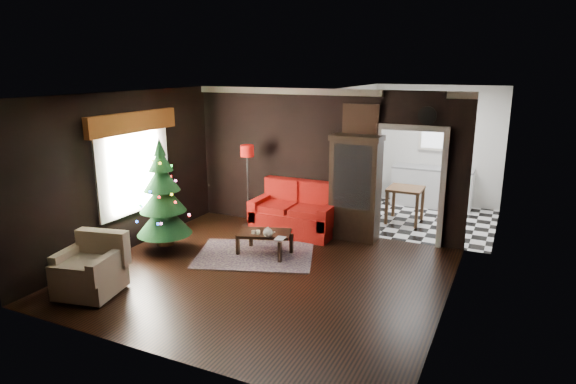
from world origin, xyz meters
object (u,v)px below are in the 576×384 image
at_px(curio_cabinet, 355,190).
at_px(floor_lamp, 248,187).
at_px(christmas_tree, 162,194).
at_px(loveseat, 295,209).
at_px(kitchen_table, 405,205).
at_px(wall_clock, 427,115).
at_px(coffee_table, 265,243).
at_px(armchair, 89,265).
at_px(teapot, 268,232).

distance_m(curio_cabinet, floor_lamp, 2.22).
bearing_deg(christmas_tree, floor_lamp, 71.78).
height_order(loveseat, curio_cabinet, curio_cabinet).
bearing_deg(curio_cabinet, christmas_tree, -143.58).
relative_size(christmas_tree, kitchen_table, 2.46).
bearing_deg(wall_clock, coffee_table, -144.80).
xyz_separation_m(loveseat, floor_lamp, (-1.06, 0.02, 0.33)).
height_order(curio_cabinet, christmas_tree, christmas_tree).
xyz_separation_m(floor_lamp, coffee_table, (1.06, -1.28, -0.62)).
xyz_separation_m(armchair, kitchen_table, (3.33, 5.38, -0.08)).
bearing_deg(armchair, floor_lamp, 70.66).
distance_m(loveseat, christmas_tree, 2.57).
height_order(coffee_table, kitchen_table, kitchen_table).
height_order(floor_lamp, armchair, floor_lamp).
relative_size(coffee_table, kitchen_table, 1.19).
distance_m(armchair, teapot, 2.83).
distance_m(coffee_table, teapot, 0.40).
distance_m(christmas_tree, armchair, 1.96).
relative_size(teapot, kitchen_table, 0.24).
height_order(floor_lamp, christmas_tree, christmas_tree).
distance_m(floor_lamp, wall_clock, 3.77).
distance_m(loveseat, kitchen_table, 2.45).
bearing_deg(coffee_table, wall_clock, 35.20).
height_order(armchair, coffee_table, armchair).
relative_size(loveseat, armchair, 2.00).
relative_size(floor_lamp, coffee_table, 1.92).
height_order(loveseat, kitchen_table, loveseat).
height_order(curio_cabinet, floor_lamp, curio_cabinet).
distance_m(loveseat, wall_clock, 3.04).
relative_size(curio_cabinet, armchair, 2.24).
distance_m(floor_lamp, kitchen_table, 3.32).
relative_size(loveseat, christmas_tree, 0.92).
relative_size(loveseat, coffee_table, 1.91).
relative_size(loveseat, curio_cabinet, 0.89).
bearing_deg(teapot, armchair, -127.13).
height_order(floor_lamp, coffee_table, floor_lamp).
distance_m(loveseat, floor_lamp, 1.11).
bearing_deg(coffee_table, loveseat, 89.95).
bearing_deg(coffee_table, teapot, -49.92).
xyz_separation_m(loveseat, curio_cabinet, (1.15, 0.22, 0.45)).
height_order(christmas_tree, wall_clock, wall_clock).
relative_size(floor_lamp, teapot, 9.34).
distance_m(christmas_tree, wall_clock, 4.81).
bearing_deg(floor_lamp, loveseat, -1.03).
xyz_separation_m(teapot, kitchen_table, (1.62, 3.12, -0.12)).
distance_m(wall_clock, kitchen_table, 2.43).
relative_size(teapot, wall_clock, 0.57).
bearing_deg(teapot, wall_clock, 40.77).
relative_size(floor_lamp, wall_clock, 5.33).
height_order(floor_lamp, wall_clock, wall_clock).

